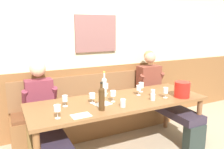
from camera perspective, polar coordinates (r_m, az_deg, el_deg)
room_wall_back at (r=3.75m, az=-5.26°, el=7.25°), size 6.80×0.12×2.80m
wood_wainscot_panel at (r=3.87m, az=-4.73°, el=-5.81°), size 6.80×0.03×1.06m
wall_bench at (r=3.77m, az=-3.47°, el=-10.26°), size 2.65×0.42×0.94m
dining_table at (r=3.03m, az=1.72°, el=-7.85°), size 2.35×0.84×0.76m
person_center_left_seat at (r=3.08m, az=-16.65°, el=-9.08°), size 0.48×1.30×1.27m
person_right_seat at (r=3.83m, az=12.22°, el=-4.67°), size 0.50×1.30×1.30m
ice_bucket at (r=3.25m, az=17.23°, el=-3.62°), size 0.21×0.21×0.21m
wine_bottle_clear_water at (r=3.13m, az=-1.96°, el=-2.92°), size 0.07×0.07×0.35m
wine_bottle_green_tall at (r=2.62m, az=-2.62°, el=-5.89°), size 0.07×0.07×0.34m
wine_glass_mid_left at (r=2.91m, az=0.28°, el=-4.83°), size 0.07×0.07×0.15m
wine_glass_right_end at (r=3.21m, az=6.73°, el=-3.44°), size 0.07×0.07×0.14m
wine_glass_center_front at (r=3.24m, az=-1.59°, el=-3.04°), size 0.07×0.07×0.15m
wine_glass_mid_right at (r=2.47m, az=-13.63°, el=-8.38°), size 0.07×0.07×0.15m
wine_glass_center_rear at (r=2.81m, az=-11.77°, el=-6.08°), size 0.07×0.07×0.14m
wine_glass_by_bottle at (r=2.88m, az=-5.03°, el=-5.47°), size 0.08×0.08×0.13m
wine_glass_left_end at (r=3.38m, az=7.36°, el=-2.72°), size 0.08×0.08×0.14m
wine_glass_near_bucket at (r=3.16m, az=13.35°, el=-4.05°), size 0.07×0.07×0.14m
water_tumbler_right at (r=3.03m, az=10.23°, el=-5.65°), size 0.06×0.06×0.08m
water_tumbler_left at (r=3.21m, az=10.25°, el=-4.58°), size 0.06×0.06×0.09m
water_tumbler_center at (r=2.75m, az=2.76°, el=-7.18°), size 0.07×0.07×0.10m
tasting_sheet_left_guest at (r=2.53m, az=-7.80°, el=-10.20°), size 0.21×0.16×0.00m
tasting_sheet_right_guest at (r=2.86m, az=-2.32°, el=-7.43°), size 0.24×0.19×0.00m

